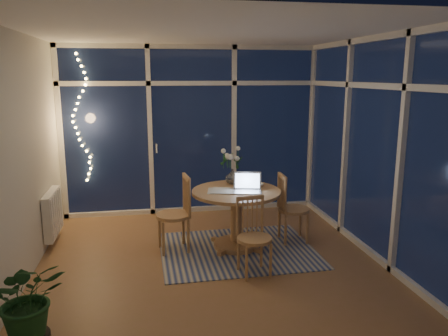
{
  "coord_description": "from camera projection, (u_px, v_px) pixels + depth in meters",
  "views": [
    {
      "loc": [
        -0.7,
        -4.78,
        2.15
      ],
      "look_at": [
        0.19,
        0.25,
        1.06
      ],
      "focal_mm": 35.0,
      "sensor_mm": 36.0,
      "label": 1
    }
  ],
  "objects": [
    {
      "name": "floor",
      "position": [
        212.0,
        260.0,
        5.17
      ],
      "size": [
        4.0,
        4.0,
        0.0
      ],
      "primitive_type": "plane",
      "color": "olive",
      "rests_on": "ground"
    },
    {
      "name": "ceiling",
      "position": [
        210.0,
        32.0,
        4.63
      ],
      "size": [
        4.0,
        4.0,
        0.0
      ],
      "primitive_type": "plane",
      "color": "white",
      "rests_on": "wall_back"
    },
    {
      "name": "wall_back",
      "position": [
        192.0,
        130.0,
        6.83
      ],
      "size": [
        4.0,
        0.04,
        2.6
      ],
      "primitive_type": "cube",
      "color": "beige",
      "rests_on": "floor"
    },
    {
      "name": "wall_front",
      "position": [
        254.0,
        202.0,
        2.98
      ],
      "size": [
        4.0,
        0.04,
        2.6
      ],
      "primitive_type": "cube",
      "color": "beige",
      "rests_on": "floor"
    },
    {
      "name": "wall_left",
      "position": [
        22.0,
        158.0,
        4.56
      ],
      "size": [
        0.04,
        4.0,
        2.6
      ],
      "primitive_type": "cube",
      "color": "beige",
      "rests_on": "floor"
    },
    {
      "name": "wall_right",
      "position": [
        375.0,
        147.0,
        5.24
      ],
      "size": [
        0.04,
        4.0,
        2.6
      ],
      "primitive_type": "cube",
      "color": "beige",
      "rests_on": "floor"
    },
    {
      "name": "window_wall_back",
      "position": [
        193.0,
        131.0,
        6.79
      ],
      "size": [
        4.0,
        0.1,
        2.6
      ],
      "primitive_type": "cube",
      "color": "white",
      "rests_on": "floor"
    },
    {
      "name": "window_wall_right",
      "position": [
        372.0,
        147.0,
        5.24
      ],
      "size": [
        0.1,
        4.0,
        2.6
      ],
      "primitive_type": "cube",
      "color": "white",
      "rests_on": "floor"
    },
    {
      "name": "radiator",
      "position": [
        52.0,
        214.0,
        5.62
      ],
      "size": [
        0.1,
        0.7,
        0.58
      ],
      "primitive_type": "cube",
      "color": "white",
      "rests_on": "wall_left"
    },
    {
      "name": "fairy_lights",
      "position": [
        81.0,
        119.0,
        6.38
      ],
      "size": [
        0.24,
        0.1,
        1.85
      ],
      "primitive_type": null,
      "color": "#F6C862",
      "rests_on": "window_wall_back"
    },
    {
      "name": "garden_patio",
      "position": [
        201.0,
        173.0,
        10.09
      ],
      "size": [
        12.0,
        6.0,
        0.1
      ],
      "primitive_type": "cube",
      "color": "black",
      "rests_on": "ground"
    },
    {
      "name": "garden_fence",
      "position": [
        177.0,
        129.0,
        10.28
      ],
      "size": [
        11.0,
        0.08,
        1.8
      ],
      "primitive_type": "cube",
      "color": "#351E13",
      "rests_on": "ground"
    },
    {
      "name": "neighbour_roof",
      "position": [
        179.0,
        73.0,
        12.95
      ],
      "size": [
        7.0,
        3.0,
        2.2
      ],
      "primitive_type": "cube",
      "color": "#373B42",
      "rests_on": "ground"
    },
    {
      "name": "garden_shrubs",
      "position": [
        143.0,
        167.0,
        8.22
      ],
      "size": [
        0.9,
        0.9,
        0.9
      ],
      "primitive_type": "sphere",
      "color": "black",
      "rests_on": "ground"
    },
    {
      "name": "rug",
      "position": [
        238.0,
        250.0,
        5.46
      ],
      "size": [
        1.92,
        1.55,
        0.01
      ],
      "primitive_type": "cube",
      "rotation": [
        0.0,
        0.0,
        0.02
      ],
      "color": "#BDB399",
      "rests_on": "floor"
    },
    {
      "name": "dining_table",
      "position": [
        236.0,
        219.0,
        5.48
      ],
      "size": [
        1.12,
        1.12,
        0.75
      ],
      "primitive_type": "cylinder",
      "rotation": [
        0.0,
        0.0,
        0.02
      ],
      "color": "#AC724D",
      "rests_on": "floor"
    },
    {
      "name": "chair_left",
      "position": [
        173.0,
        213.0,
        5.36
      ],
      "size": [
        0.5,
        0.5,
        0.97
      ],
      "primitive_type": "cube",
      "rotation": [
        0.0,
        0.0,
        -1.46
      ],
      "color": "#AC724D",
      "rests_on": "floor"
    },
    {
      "name": "chair_right",
      "position": [
        294.0,
        208.0,
        5.67
      ],
      "size": [
        0.44,
        0.44,
        0.92
      ],
      "primitive_type": "cube",
      "rotation": [
        0.0,
        0.0,
        1.55
      ],
      "color": "#AC724D",
      "rests_on": "floor"
    },
    {
      "name": "chair_front",
      "position": [
        255.0,
        237.0,
        4.72
      ],
      "size": [
        0.44,
        0.44,
        0.87
      ],
      "primitive_type": "cube",
      "rotation": [
        0.0,
        0.0,
        0.11
      ],
      "color": "#AC724D",
      "rests_on": "floor"
    },
    {
      "name": "laptop",
      "position": [
        247.0,
        182.0,
        5.28
      ],
      "size": [
        0.4,
        0.36,
        0.25
      ],
      "primitive_type": null,
      "rotation": [
        0.0,
        0.0,
        -0.22
      ],
      "color": "silver",
      "rests_on": "dining_table"
    },
    {
      "name": "flower_vase",
      "position": [
        232.0,
        176.0,
        5.71
      ],
      "size": [
        0.21,
        0.21,
        0.21
      ],
      "primitive_type": "imported",
      "rotation": [
        0.0,
        0.0,
        0.02
      ],
      "color": "silver",
      "rests_on": "dining_table"
    },
    {
      "name": "bowl",
      "position": [
        257.0,
        185.0,
        5.59
      ],
      "size": [
        0.15,
        0.15,
        0.04
      ],
      "primitive_type": "imported",
      "rotation": [
        0.0,
        0.0,
        0.02
      ],
      "color": "white",
      "rests_on": "dining_table"
    },
    {
      "name": "newspapers",
      "position": [
        224.0,
        190.0,
        5.37
      ],
      "size": [
        0.46,
        0.39,
        0.01
      ],
      "primitive_type": "cube",
      "rotation": [
        0.0,
        0.0,
        -0.27
      ],
      "color": "silver",
      "rests_on": "dining_table"
    },
    {
      "name": "phone",
      "position": [
        248.0,
        191.0,
        5.36
      ],
      "size": [
        0.11,
        0.07,
        0.01
      ],
      "primitive_type": "cube",
      "rotation": [
        0.0,
        0.0,
        -0.17
      ],
      "color": "black",
      "rests_on": "dining_table"
    },
    {
      "name": "potted_plant",
      "position": [
        29.0,
        309.0,
        3.37
      ],
      "size": [
        0.66,
        0.61,
        0.76
      ],
      "primitive_type": "imported",
      "rotation": [
        0.0,
        0.0,
        0.32
      ],
      "color": "#19471F",
      "rests_on": "floor"
    }
  ]
}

